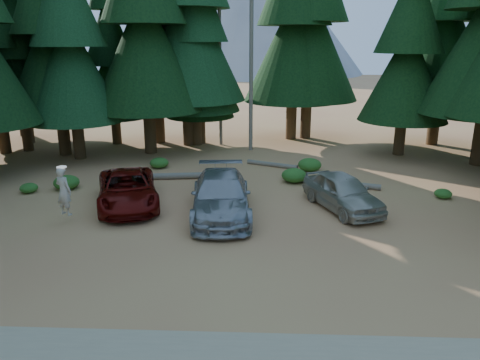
{
  "coord_description": "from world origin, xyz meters",
  "views": [
    {
      "loc": [
        1.35,
        -14.39,
        6.74
      ],
      "look_at": [
        0.58,
        3.75,
        1.25
      ],
      "focal_mm": 35.0,
      "sensor_mm": 36.0,
      "label": 1
    }
  ],
  "objects_px": {
    "silver_minivan_center": "(221,196)",
    "log_right": "(335,183)",
    "silver_minivan_right": "(343,192)",
    "log_left": "(192,176)",
    "red_pickup": "(128,189)",
    "frisbee_player": "(64,191)",
    "log_mid": "(272,164)"
  },
  "relations": [
    {
      "from": "silver_minivan_right",
      "to": "log_right",
      "type": "xyz_separation_m",
      "value": [
        0.19,
        3.2,
        -0.6
      ]
    },
    {
      "from": "frisbee_player",
      "to": "log_right",
      "type": "height_order",
      "value": "frisbee_player"
    },
    {
      "from": "silver_minivan_center",
      "to": "log_mid",
      "type": "relative_size",
      "value": 1.9
    },
    {
      "from": "red_pickup",
      "to": "frisbee_player",
      "type": "distance_m",
      "value": 2.78
    },
    {
      "from": "red_pickup",
      "to": "log_mid",
      "type": "bearing_deg",
      "value": 29.56
    },
    {
      "from": "red_pickup",
      "to": "silver_minivan_center",
      "type": "height_order",
      "value": "silver_minivan_center"
    },
    {
      "from": "red_pickup",
      "to": "log_mid",
      "type": "xyz_separation_m",
      "value": [
        6.21,
        6.5,
        -0.59
      ]
    },
    {
      "from": "silver_minivan_center",
      "to": "frisbee_player",
      "type": "distance_m",
      "value": 5.95
    },
    {
      "from": "red_pickup",
      "to": "log_left",
      "type": "xyz_separation_m",
      "value": [
        2.14,
        4.02,
        -0.56
      ]
    },
    {
      "from": "silver_minivan_right",
      "to": "log_left",
      "type": "relative_size",
      "value": 0.99
    },
    {
      "from": "red_pickup",
      "to": "log_right",
      "type": "relative_size",
      "value": 1.2
    },
    {
      "from": "silver_minivan_center",
      "to": "log_left",
      "type": "xyz_separation_m",
      "value": [
        -1.86,
        4.97,
        -0.65
      ]
    },
    {
      "from": "red_pickup",
      "to": "log_right",
      "type": "bearing_deg",
      "value": 2.24
    },
    {
      "from": "red_pickup",
      "to": "log_left",
      "type": "relative_size",
      "value": 1.17
    },
    {
      "from": "silver_minivan_right",
      "to": "red_pickup",
      "type": "bearing_deg",
      "value": 157.25
    },
    {
      "from": "silver_minivan_right",
      "to": "frisbee_player",
      "type": "distance_m",
      "value": 10.95
    },
    {
      "from": "frisbee_player",
      "to": "silver_minivan_right",
      "type": "bearing_deg",
      "value": -144.83
    },
    {
      "from": "log_left",
      "to": "red_pickup",
      "type": "bearing_deg",
      "value": -125.5
    },
    {
      "from": "log_mid",
      "to": "log_right",
      "type": "distance_m",
      "value": 4.45
    },
    {
      "from": "frisbee_player",
      "to": "log_left",
      "type": "distance_m",
      "value": 7.31
    },
    {
      "from": "silver_minivan_center",
      "to": "log_left",
      "type": "distance_m",
      "value": 5.35
    },
    {
      "from": "log_left",
      "to": "log_mid",
      "type": "relative_size",
      "value": 1.49
    },
    {
      "from": "frisbee_player",
      "to": "log_right",
      "type": "bearing_deg",
      "value": -129.91
    },
    {
      "from": "log_right",
      "to": "log_mid",
      "type": "bearing_deg",
      "value": 148.37
    },
    {
      "from": "red_pickup",
      "to": "silver_minivan_center",
      "type": "xyz_separation_m",
      "value": [
        4.0,
        -0.95,
        0.1
      ]
    },
    {
      "from": "silver_minivan_center",
      "to": "log_right",
      "type": "distance_m",
      "value": 6.59
    },
    {
      "from": "silver_minivan_right",
      "to": "log_mid",
      "type": "height_order",
      "value": "silver_minivan_right"
    },
    {
      "from": "silver_minivan_center",
      "to": "log_right",
      "type": "height_order",
      "value": "silver_minivan_center"
    },
    {
      "from": "log_left",
      "to": "log_mid",
      "type": "height_order",
      "value": "log_left"
    },
    {
      "from": "log_left",
      "to": "log_right",
      "type": "xyz_separation_m",
      "value": [
        6.98,
        -0.88,
        -0.02
      ]
    },
    {
      "from": "log_mid",
      "to": "red_pickup",
      "type": "bearing_deg",
      "value": -109.65
    },
    {
      "from": "red_pickup",
      "to": "log_left",
      "type": "height_order",
      "value": "red_pickup"
    }
  ]
}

